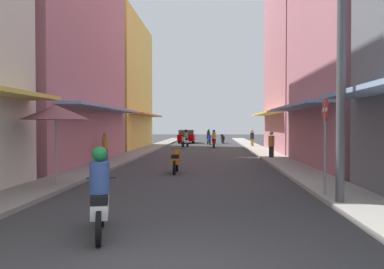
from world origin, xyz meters
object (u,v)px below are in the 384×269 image
Objects in this scene: motorbike_red at (214,140)px; pedestrian_far at (271,145)px; motorbike_blue at (209,138)px; motorbike_white at (100,196)px; pedestrian_crossing at (105,148)px; street_sign_no_entry at (325,134)px; parked_car at (187,136)px; utility_pole at (341,50)px; pedestrian_foreground at (252,139)px; motorbike_black at (223,139)px; motorbike_silver at (185,139)px; vendor_umbrella at (56,112)px; motorbike_orange at (176,160)px.

pedestrian_far is at bearing -73.88° from motorbike_red.
motorbike_white is (-1.56, -32.59, 0.00)m from motorbike_blue.
pedestrian_far is 9.30m from pedestrian_crossing.
parked_car is at bearing 100.17° from street_sign_no_entry.
pedestrian_far is at bearing 88.03° from street_sign_no_entry.
motorbike_blue is 30.22m from utility_pole.
pedestrian_foreground is at bearing 59.61° from pedestrian_crossing.
utility_pole is (5.00, 2.73, 3.01)m from motorbike_white.
motorbike_black is 8.23m from motorbike_red.
utility_pole is (2.95, -24.41, 3.01)m from motorbike_red.
pedestrian_foreground is at bearing -2.07° from motorbike_silver.
street_sign_no_entry is at bearing -79.83° from parked_car.
vendor_umbrella is 0.97× the size of street_sign_no_entry.
pedestrian_far is 0.22× the size of utility_pole.
pedestrian_far reaches higher than pedestrian_crossing.
motorbike_silver is 5.93m from pedestrian_foreground.
vendor_umbrella reaches higher than motorbike_white.
street_sign_no_entry is (4.90, 3.63, 1.01)m from motorbike_white.
motorbike_red reaches higher than motorbike_black.
motorbike_red is 24.77m from utility_pole.
utility_pole is at bearing -54.83° from motorbike_orange.
motorbike_black is at bearing 84.42° from motorbike_orange.
vendor_umbrella is (-2.81, 4.95, 1.63)m from motorbike_white.
motorbike_white is 13.28m from pedestrian_crossing.
motorbike_red reaches higher than motorbike_orange.
motorbike_red is 1.00× the size of motorbike_orange.
pedestrian_crossing is (-3.94, 3.66, 0.29)m from motorbike_orange.
motorbike_red is at bearing -165.47° from pedestrian_foreground.
motorbike_white reaches higher than motorbike_black.
street_sign_no_entry is at bearing -77.64° from motorbike_silver.
pedestrian_far is at bearing -90.54° from pedestrian_foreground.
parked_car is at bearing 107.20° from pedestrian_far.
street_sign_no_entry is (5.39, -24.59, 1.01)m from motorbike_silver.
motorbike_white is at bearing -92.90° from motorbike_orange.
street_sign_no_entry reaches higher than motorbike_white.
street_sign_no_entry is (1.88, -31.67, 1.21)m from motorbike_black.
pedestrian_crossing is 0.60× the size of street_sign_no_entry.
vendor_umbrella is (-8.13, -10.89, 1.54)m from pedestrian_far.
vendor_umbrella is (-8.25, -23.06, 1.56)m from pedestrian_foreground.
street_sign_no_entry is (7.71, -1.32, -0.62)m from vendor_umbrella.
utility_pole is 2.74× the size of street_sign_no_entry.
motorbike_silver is at bearing 92.87° from motorbike_orange.
pedestrian_crossing is (-5.53, -14.32, 0.09)m from motorbike_red.
motorbike_silver is (-2.05, -4.37, 0.00)m from motorbike_blue.
pedestrian_crossing is at bearing -111.12° from motorbike_red.
pedestrian_foreground is at bearing -49.74° from motorbike_blue.
motorbike_silver is at bearing 79.03° from pedestrian_crossing.
motorbike_black is 1.00× the size of motorbike_red.
motorbike_red is at bearing 77.63° from vendor_umbrella.
vendor_umbrella is (-5.83, -30.36, 1.83)m from motorbike_black.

